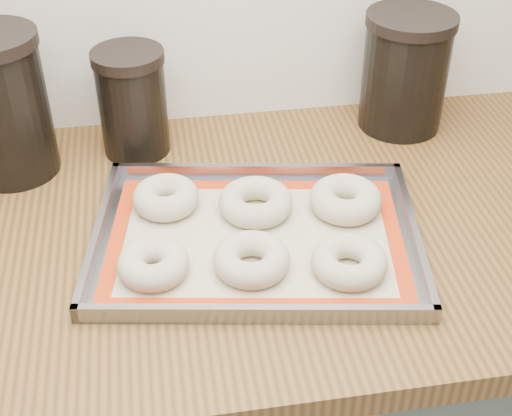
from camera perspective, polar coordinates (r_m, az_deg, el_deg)
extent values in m
cube|color=brown|center=(1.07, -5.50, -2.35)|extent=(3.06, 0.68, 0.04)
cube|color=gray|center=(1.02, 0.00, -2.60)|extent=(0.51, 0.40, 0.00)
cube|color=gray|center=(1.15, 0.02, 2.96)|extent=(0.46, 0.09, 0.02)
cube|color=gray|center=(0.90, -0.03, -8.47)|extent=(0.46, 0.09, 0.02)
cube|color=gray|center=(1.04, -12.49, -1.99)|extent=(0.06, 0.33, 0.02)
cube|color=gray|center=(1.04, 12.50, -2.03)|extent=(0.06, 0.33, 0.02)
cube|color=#C6B793|center=(1.02, 0.00, -2.48)|extent=(0.46, 0.36, 0.00)
cube|color=red|center=(1.13, 0.02, 1.87)|extent=(0.42, 0.09, 0.00)
cube|color=red|center=(0.92, -0.03, -7.70)|extent=(0.42, 0.09, 0.00)
cube|color=red|center=(1.04, -11.03, -2.36)|extent=(0.06, 0.25, 0.00)
cube|color=red|center=(1.04, 11.04, -2.41)|extent=(0.06, 0.25, 0.00)
torus|color=beige|center=(0.96, -8.22, -4.44)|extent=(0.12, 0.12, 0.04)
torus|color=beige|center=(0.96, -0.37, -4.12)|extent=(0.12, 0.12, 0.04)
torus|color=beige|center=(0.97, 7.45, -4.28)|extent=(0.10, 0.10, 0.04)
torus|color=beige|center=(1.08, -7.23, 0.85)|extent=(0.13, 0.13, 0.04)
torus|color=beige|center=(1.06, -0.04, 0.48)|extent=(0.14, 0.14, 0.04)
torus|color=beige|center=(1.07, 7.17, 0.69)|extent=(0.12, 0.12, 0.04)
cylinder|color=black|center=(1.19, -19.54, 7.30)|extent=(0.14, 0.14, 0.22)
cylinder|color=black|center=(1.21, -9.81, 7.93)|extent=(0.11, 0.11, 0.16)
cylinder|color=black|center=(1.17, -10.27, 11.82)|extent=(0.12, 0.12, 0.02)
cylinder|color=black|center=(1.29, 11.78, 10.24)|extent=(0.15, 0.15, 0.19)
cylinder|color=black|center=(1.24, 12.38, 14.49)|extent=(0.15, 0.15, 0.02)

